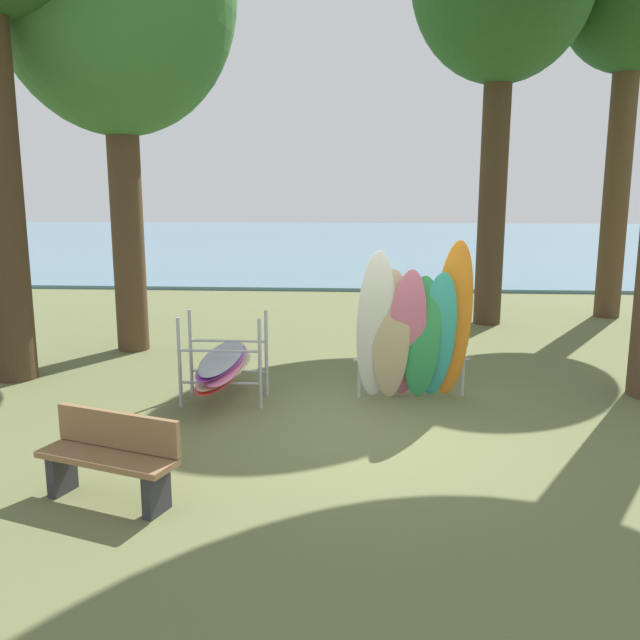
{
  "coord_description": "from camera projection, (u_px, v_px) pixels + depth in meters",
  "views": [
    {
      "loc": [
        -0.07,
        -8.21,
        2.97
      ],
      "look_at": [
        -0.7,
        1.24,
        1.1
      ],
      "focal_mm": 38.0,
      "sensor_mm": 36.0,
      "label": 1
    }
  ],
  "objects": [
    {
      "name": "board_storage_rack",
      "position": [
        223.0,
        365.0,
        9.44
      ],
      "size": [
        1.15,
        2.13,
        1.25
      ],
      "color": "#9EA0A5",
      "rests_on": "ground"
    },
    {
      "name": "ground_plane",
      "position": [
        368.0,
        424.0,
        8.61
      ],
      "size": [
        80.0,
        80.0,
        0.0
      ],
      "primitive_type": "plane",
      "color": "#60663D"
    },
    {
      "name": "park_bench",
      "position": [
        110.0,
        456.0,
        6.44
      ],
      "size": [
        1.46,
        0.84,
        0.85
      ],
      "color": "#2D2D33",
      "rests_on": "ground"
    },
    {
      "name": "lake_water",
      "position": [
        366.0,
        241.0,
        37.07
      ],
      "size": [
        80.0,
        36.0,
        0.1
      ],
      "primitive_type": "cube",
      "color": "slate",
      "rests_on": "ground"
    },
    {
      "name": "leaning_board_pile",
      "position": [
        414.0,
        333.0,
        9.25
      ],
      "size": [
        1.65,
        1.02,
        2.3
      ],
      "color": "white",
      "rests_on": "ground"
    }
  ]
}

